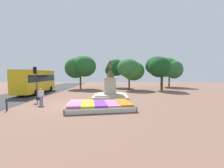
# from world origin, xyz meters

# --- Properties ---
(ground_plane) EXTENTS (83.30, 83.30, 0.00)m
(ground_plane) POSITION_xyz_m (0.00, 0.00, 0.00)
(ground_plane) COLOR brown
(flower_planter) EXTENTS (6.26, 4.55, 0.62)m
(flower_planter) POSITION_xyz_m (2.70, -1.10, 0.27)
(flower_planter) COLOR #38281C
(flower_planter) RESTS_ON ground_plane
(statue_monument) EXTENTS (4.61, 4.61, 4.90)m
(statue_monument) POSITION_xyz_m (3.48, 6.03, 1.11)
(statue_monument) COLOR #B2A893
(statue_monument) RESTS_ON ground_plane
(traffic_light_mid_block) EXTENTS (0.41, 0.29, 3.89)m
(traffic_light_mid_block) POSITION_xyz_m (-5.18, 3.27, 2.72)
(traffic_light_mid_block) COLOR #2D2D33
(traffic_light_mid_block) RESTS_ON ground_plane
(city_bus) EXTENTS (2.86, 9.62, 3.62)m
(city_bus) POSITION_xyz_m (-8.37, 9.29, 2.07)
(city_bus) COLOR gold
(city_bus) RESTS_ON ground_plane
(pedestrian_with_handbag) EXTENTS (0.69, 0.41, 1.68)m
(pedestrian_with_handbag) POSITION_xyz_m (-3.23, 0.41, 0.95)
(pedestrian_with_handbag) COLOR #264CA5
(pedestrian_with_handbag) RESTS_ON ground_plane
(kerb_bollard_mid_b) EXTENTS (0.14, 0.14, 1.03)m
(kerb_bollard_mid_b) POSITION_xyz_m (-4.99, -1.85, 0.54)
(kerb_bollard_mid_b) COLOR #2D2D33
(kerb_bollard_mid_b) RESTS_ON ground_plane
(park_tree_far_left) EXTENTS (4.27, 5.36, 6.40)m
(park_tree_far_left) POSITION_xyz_m (12.15, 13.99, 4.45)
(park_tree_far_left) COLOR #4C3823
(park_tree_far_left) RESTS_ON ground_plane
(park_tree_behind_statue) EXTENTS (4.51, 4.68, 6.35)m
(park_tree_behind_statue) POSITION_xyz_m (4.18, 19.96, 4.33)
(park_tree_behind_statue) COLOR brown
(park_tree_behind_statue) RESTS_ON ground_plane
(park_tree_far_right) EXTENTS (6.42, 6.39, 6.90)m
(park_tree_far_right) POSITION_xyz_m (-2.84, 16.72, 4.66)
(park_tree_far_right) COLOR brown
(park_tree_far_right) RESTS_ON ground_plane
(park_tree_street_side) EXTENTS (6.07, 6.16, 6.99)m
(park_tree_street_side) POSITION_xyz_m (16.43, 21.08, 4.38)
(park_tree_street_side) COLOR brown
(park_tree_street_side) RESTS_ON ground_plane
(park_tree_distant) EXTENTS (5.20, 5.10, 5.95)m
(park_tree_distant) POSITION_xyz_m (7.27, 14.83, 3.98)
(park_tree_distant) COLOR #4C3823
(park_tree_distant) RESTS_ON ground_plane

